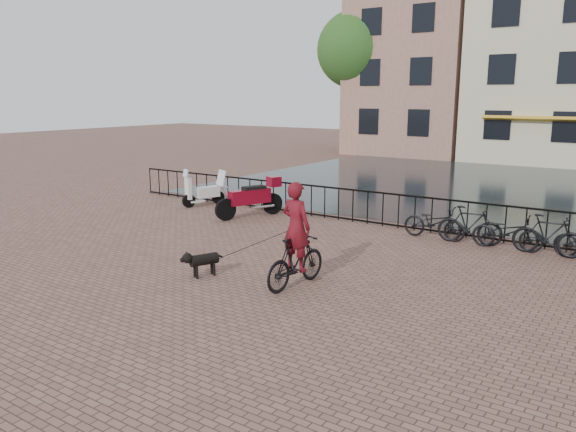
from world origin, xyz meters
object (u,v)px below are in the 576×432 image
Objects in this scene: dog at (204,263)px; scooter at (203,186)px; cyclist at (296,241)px; motorcycle at (250,192)px.

scooter reaches higher than dog.
dog is at bearing -26.97° from scooter.
cyclist reaches higher than scooter.
dog is 0.60× the size of scooter.
dog is 0.40× the size of motorcycle.
motorcycle is at bearing 7.03° from scooter.
motorcycle is at bearing -38.21° from cyclist.
scooter is (-2.53, 0.60, -0.12)m from motorcycle.
cyclist reaches higher than dog.
motorcycle reaches higher than dog.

